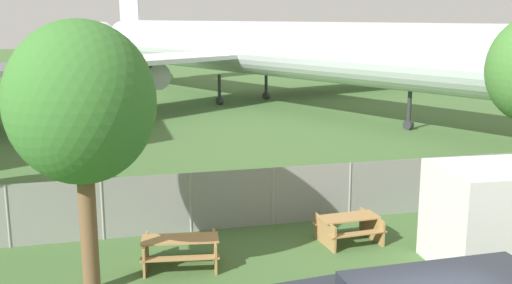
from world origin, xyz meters
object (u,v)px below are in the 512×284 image
object	(u,v)px
airplane	(256,49)
tree_behind_benches	(81,104)
portable_cabin	(502,217)
picnic_bench_open_grass	(349,226)
picnic_bench_near_cabin	(180,248)

from	to	relation	value
airplane	tree_behind_benches	world-z (taller)	airplane
portable_cabin	picnic_bench_open_grass	world-z (taller)	portable_cabin
picnic_bench_near_cabin	picnic_bench_open_grass	size ratio (longest dim) A/B	1.20
airplane	portable_cabin	bearing A→B (deg)	-28.55
airplane	picnic_bench_near_cabin	bearing A→B (deg)	-44.52
portable_cabin	picnic_bench_open_grass	xyz separation A→B (m)	(-3.10, 2.53, -0.85)
tree_behind_benches	airplane	bearing A→B (deg)	68.62
airplane	tree_behind_benches	size ratio (longest dim) A/B	7.06
picnic_bench_open_grass	portable_cabin	bearing A→B (deg)	-39.25
tree_behind_benches	picnic_bench_near_cabin	bearing A→B (deg)	23.89
airplane	portable_cabin	world-z (taller)	airplane
picnic_bench_near_cabin	tree_behind_benches	bearing A→B (deg)	-156.11
airplane	portable_cabin	xyz separation A→B (m)	(-1.08, -29.80, -2.72)
portable_cabin	picnic_bench_open_grass	distance (m)	4.09
portable_cabin	picnic_bench_near_cabin	size ratio (longest dim) A/B	1.63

